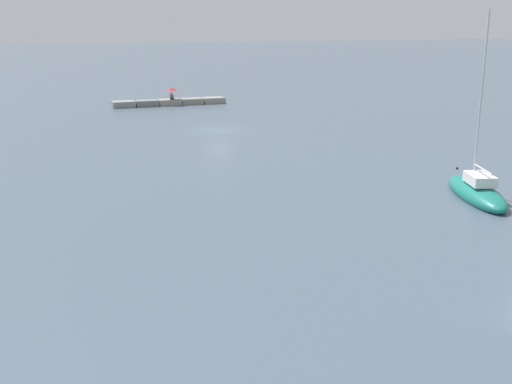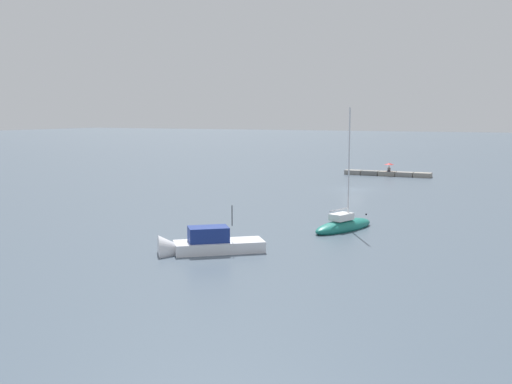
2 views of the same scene
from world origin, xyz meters
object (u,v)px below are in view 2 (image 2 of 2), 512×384
at_px(umbrella_open_red, 389,164).
at_px(sailboat_teal_near, 344,226).
at_px(person_seated_grey_left, 389,170).
at_px(motorboat_white_mid, 202,247).

distance_m(umbrella_open_red, sailboat_teal_near, 43.33).
distance_m(person_seated_grey_left, sailboat_teal_near, 43.26).
distance_m(umbrella_open_red, motorboat_white_mid, 54.44).
height_order(person_seated_grey_left, umbrella_open_red, umbrella_open_red).
bearing_deg(umbrella_open_red, motorboat_white_mid, 90.15).
height_order(umbrella_open_red, motorboat_white_mid, motorboat_white_mid).
xyz_separation_m(person_seated_grey_left, umbrella_open_red, (0.00, -0.05, 0.87)).
height_order(sailboat_teal_near, motorboat_white_mid, sailboat_teal_near).
distance_m(person_seated_grey_left, motorboat_white_mid, 54.37).
bearing_deg(sailboat_teal_near, motorboat_white_mid, -98.42).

